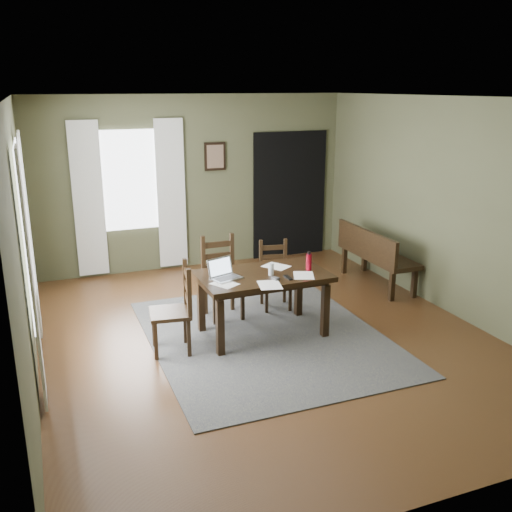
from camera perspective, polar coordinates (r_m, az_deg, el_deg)
name	(u,v)px	position (r m, az deg, el deg)	size (l,w,h in m)	color
ground	(265,337)	(6.74, 0.94, -8.08)	(5.00, 6.00, 0.01)	#492C16
room_shell	(266,183)	(6.20, 1.02, 7.27)	(5.02, 6.02, 2.71)	#4B4D32
rug	(265,336)	(6.73, 0.94, -8.00)	(2.60, 3.20, 0.01)	#434343
dining_table	(263,281)	(6.56, 0.67, -2.52)	(1.49, 0.91, 0.74)	black
chair_end	(175,310)	(6.25, -8.10, -5.36)	(0.49, 0.49, 0.99)	black
chair_back_left	(222,278)	(7.14, -3.43, -2.25)	(0.46, 0.46, 1.02)	black
chair_back_right	(275,276)	(7.45, 1.92, -1.97)	(0.45, 0.45, 0.88)	black
bench	(374,252)	(8.42, 11.71, 0.39)	(0.48, 1.50, 0.85)	black
laptop	(224,273)	(6.37, -3.26, -1.71)	(0.39, 0.35, 0.22)	#B7B7BC
computer_mouse	(275,279)	(6.32, 1.92, -2.27)	(0.05, 0.09, 0.03)	#3F3F42
tv_remote	(288,278)	(6.38, 3.23, -2.16)	(0.04, 0.16, 0.02)	black
drinking_glass	(271,269)	(6.46, 1.52, -1.33)	(0.06, 0.06, 0.14)	silver
water_bottle	(309,262)	(6.64, 5.31, -0.56)	(0.09, 0.09, 0.23)	#B60E24
paper_a	(225,284)	(6.20, -3.15, -2.80)	(0.21, 0.27, 0.00)	white
paper_b	(304,275)	(6.48, 4.78, -1.94)	(0.22, 0.29, 0.00)	white
paper_c	(276,266)	(6.79, 2.03, -1.04)	(0.23, 0.30, 0.00)	white
paper_e	(270,285)	(6.16, 1.39, -2.91)	(0.24, 0.31, 0.00)	white
window_left	(25,231)	(6.02, -22.13, 2.31)	(0.01, 1.30, 1.70)	white
window_back	(129,180)	(8.83, -12.54, 7.39)	(1.00, 0.01, 1.50)	white
curtain_left_near	(32,281)	(5.29, -21.51, -2.31)	(0.03, 0.48, 2.30)	silver
curtain_left_far	(30,236)	(6.87, -21.66, 1.88)	(0.03, 0.48, 2.30)	silver
curtain_back_left	(88,200)	(8.78, -16.41, 5.39)	(0.44, 0.03, 2.30)	silver
curtain_back_right	(171,194)	(8.96, -8.48, 6.11)	(0.44, 0.03, 2.30)	silver
framed_picture	(215,156)	(9.09, -4.12, 9.90)	(0.34, 0.03, 0.44)	black
doorway_back	(290,195)	(9.66, 3.38, 6.12)	(1.30, 0.03, 2.10)	black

